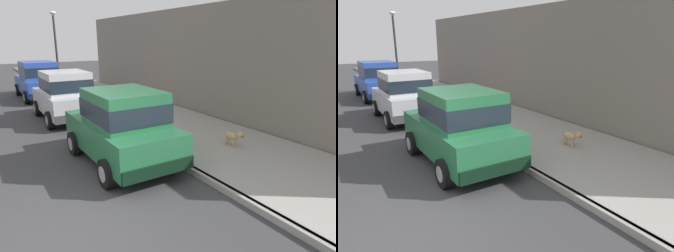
{
  "view_description": "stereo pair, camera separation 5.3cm",
  "coord_description": "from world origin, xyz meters",
  "views": [
    {
      "loc": [
        -0.86,
        -4.44,
        3.03
      ],
      "look_at": [
        3.29,
        1.97,
        0.85
      ],
      "focal_mm": 32.53,
      "sensor_mm": 36.0,
      "label": 1
    },
    {
      "loc": [
        -0.82,
        -4.47,
        3.03
      ],
      "look_at": [
        3.29,
        1.97,
        0.85
      ],
      "focal_mm": 32.53,
      "sensor_mm": 36.0,
      "label": 2
    }
  ],
  "objects": [
    {
      "name": "car_silver_hatchback",
      "position": [
        2.1,
        7.42,
        0.98
      ],
      "size": [
        1.97,
        3.81,
        1.88
      ],
      "color": "#BCBCC1",
      "rests_on": "ground"
    },
    {
      "name": "car_blue_sedan",
      "position": [
        2.17,
        12.86,
        0.98
      ],
      "size": [
        2.06,
        4.61,
        1.92
      ],
      "color": "#28479E",
      "rests_on": "ground"
    },
    {
      "name": "building_facade",
      "position": [
        7.1,
        6.48,
        2.15
      ],
      "size": [
        0.5,
        20.0,
        4.3
      ],
      "primitive_type": "cube",
      "color": "slate",
      "rests_on": "ground"
    },
    {
      "name": "dog_tan",
      "position": [
        5.07,
        1.37,
        0.43
      ],
      "size": [
        0.25,
        0.76,
        0.49
      ],
      "color": "tan",
      "rests_on": "sidewalk"
    },
    {
      "name": "ground_plane",
      "position": [
        0.0,
        0.0,
        0.0
      ],
      "size": [
        80.0,
        80.0,
        0.0
      ],
      "primitive_type": "plane",
      "color": "#38383A"
    },
    {
      "name": "car_green_hatchback",
      "position": [
        2.1,
        2.23,
        0.98
      ],
      "size": [
        1.97,
        3.81,
        1.88
      ],
      "color": "#23663D",
      "rests_on": "ground"
    },
    {
      "name": "sidewalk",
      "position": [
        5.0,
        0.0,
        0.07
      ],
      "size": [
        3.6,
        64.0,
        0.14
      ],
      "primitive_type": "cube",
      "color": "#99968E",
      "rests_on": "ground"
    },
    {
      "name": "curb",
      "position": [
        3.2,
        0.0,
        0.07
      ],
      "size": [
        0.16,
        64.0,
        0.14
      ],
      "primitive_type": "cube",
      "color": "gray",
      "rests_on": "ground"
    },
    {
      "name": "street_lamp",
      "position": [
        3.55,
        14.29,
        2.91
      ],
      "size": [
        0.36,
        0.36,
        4.42
      ],
      "color": "#2D2D33",
      "rests_on": "sidewalk"
    }
  ]
}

